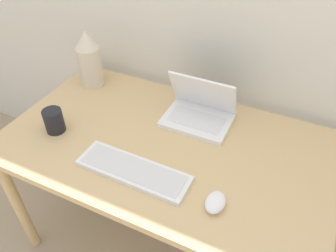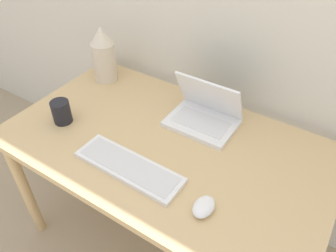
% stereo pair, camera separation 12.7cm
% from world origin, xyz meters
% --- Properties ---
extents(desk, '(1.34, 0.78, 0.70)m').
position_xyz_m(desk, '(0.00, 0.39, 0.62)').
color(desk, tan).
rests_on(desk, ground_plane).
extents(laptop, '(0.29, 0.22, 0.22)m').
position_xyz_m(laptop, '(0.07, 0.59, 0.75)').
color(laptop, white).
rests_on(laptop, desk).
extents(keyboard, '(0.44, 0.14, 0.02)m').
position_xyz_m(keyboard, '(-0.03, 0.19, 0.71)').
color(keyboard, white).
rests_on(keyboard, desk).
extents(mouse, '(0.07, 0.10, 0.04)m').
position_xyz_m(mouse, '(0.29, 0.18, 0.72)').
color(mouse, white).
rests_on(mouse, desk).
extents(vase, '(0.12, 0.12, 0.29)m').
position_xyz_m(vase, '(-0.53, 0.63, 0.84)').
color(vase, beige).
rests_on(vase, desk).
extents(mug, '(0.08, 0.08, 0.10)m').
position_xyz_m(mug, '(-0.45, 0.26, 0.75)').
color(mug, black).
rests_on(mug, desk).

